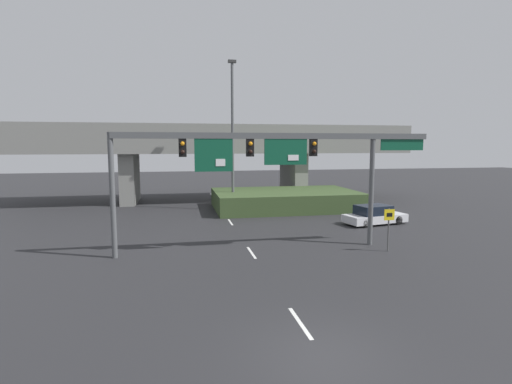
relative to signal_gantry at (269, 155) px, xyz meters
name	(u,v)px	position (x,y,z in m)	size (l,w,h in m)	color
ground_plane	(321,353)	(-1.03, -11.14, -5.30)	(160.00, 160.00, 0.00)	#262628
lane_markings	(239,235)	(-1.03, 4.01, -5.30)	(0.14, 46.37, 0.01)	silver
signal_gantry	(269,155)	(0.00, 0.00, 0.00)	(17.72, 0.44, 6.48)	#515456
speed_limit_sign	(389,223)	(6.38, -1.60, -3.73)	(0.60, 0.11, 2.41)	#4C4C4C
highway_light_pole_near	(233,132)	(-0.06, 14.00, 1.64)	(0.70, 0.36, 13.12)	#515456
overpass_bridge	(214,147)	(-1.03, 20.92, 0.28)	(40.60, 7.84, 7.84)	gray
grass_embankment	(285,200)	(4.78, 13.99, -4.48)	(12.88, 8.17, 1.64)	#384C28
parked_sedan_near_right	(374,215)	(9.34, 5.64, -4.64)	(4.92, 2.77, 1.41)	silver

